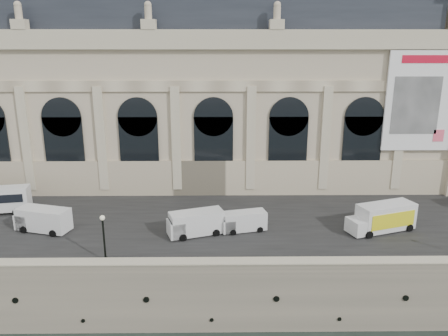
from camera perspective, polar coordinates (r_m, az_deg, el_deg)
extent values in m
plane|color=black|center=(44.16, 3.95, -20.61)|extent=(260.00, 260.00, 0.00)
cube|color=gray|center=(74.19, 1.90, -2.38)|extent=(160.00, 70.00, 6.00)
cube|color=#2D2D2D|center=(53.45, 2.90, -6.35)|extent=(160.00, 24.00, 0.06)
cube|color=gray|center=(41.14, 4.06, -12.75)|extent=(160.00, 1.20, 1.10)
cube|color=beige|center=(40.86, 4.07, -12.01)|extent=(160.00, 1.40, 0.12)
cube|color=#BEAC92|center=(67.08, -3.02, 7.94)|extent=(68.00, 18.00, 22.00)
cube|color=beige|center=(59.98, -3.25, -1.35)|extent=(68.60, 0.40, 5.00)
cube|color=beige|center=(57.15, -3.55, 16.42)|extent=(69.00, 0.80, 2.40)
cube|color=beige|center=(57.53, -3.44, 10.63)|extent=(68.00, 0.30, 1.40)
cube|color=#272B34|center=(66.61, -3.20, 19.96)|extent=(64.00, 15.00, 6.00)
cube|color=beige|center=(63.85, -24.46, 3.40)|extent=(1.20, 0.50, 14.00)
cube|color=black|center=(62.38, -20.07, 2.18)|extent=(5.20, 0.25, 9.00)
cylinder|color=black|center=(61.55, -20.47, 6.25)|extent=(5.20, 0.25, 5.20)
cube|color=beige|center=(60.51, -15.75, 3.61)|extent=(1.20, 0.50, 14.00)
cube|color=black|center=(59.80, -10.99, 2.31)|extent=(5.20, 0.25, 9.00)
cylinder|color=black|center=(58.93, -11.22, 6.56)|extent=(5.20, 0.25, 5.20)
cube|color=beige|center=(58.71, -6.27, 3.75)|extent=(1.20, 0.50, 14.00)
cube|color=black|center=(58.83, -1.36, 2.37)|extent=(5.20, 0.25, 9.00)
cylinder|color=black|center=(57.95, -1.39, 6.70)|extent=(5.20, 0.25, 5.20)
cube|color=beige|center=(58.58, 3.54, 3.79)|extent=(1.20, 0.50, 14.00)
cube|color=black|center=(59.55, 8.32, 2.37)|extent=(5.20, 0.25, 9.00)
cylinder|color=black|center=(58.67, 8.49, 6.65)|extent=(5.20, 0.25, 5.20)
cube|color=beige|center=(60.13, 13.10, 3.72)|extent=(1.20, 0.50, 14.00)
cube|color=black|center=(61.89, 17.51, 2.31)|extent=(5.20, 0.25, 9.00)
cylinder|color=black|center=(61.05, 17.86, 6.42)|extent=(5.20, 0.25, 5.20)
cube|color=beige|center=(63.25, 21.96, 3.57)|extent=(1.20, 0.50, 14.00)
cube|color=white|center=(63.10, 24.19, 7.92)|extent=(9.00, 0.35, 13.00)
cube|color=red|center=(62.53, 24.83, 12.78)|extent=(6.00, 0.06, 1.00)
cube|color=gray|center=(62.77, 23.79, 7.47)|extent=(6.20, 0.06, 7.50)
cube|color=#F15570|center=(64.89, 26.22, 3.82)|extent=(1.40, 0.06, 1.60)
cylinder|color=black|center=(59.33, -25.48, -5.20)|extent=(0.96, 0.43, 0.93)
cylinder|color=black|center=(61.44, -24.95, -4.44)|extent=(0.96, 0.43, 0.93)
cube|color=silver|center=(52.92, -22.48, -6.18)|extent=(6.23, 3.77, 2.48)
cube|color=silver|center=(54.46, -24.40, -6.21)|extent=(2.19, 2.63, 1.73)
cube|color=black|center=(54.63, -24.96, -5.54)|extent=(0.59, 1.89, 0.86)
cylinder|color=black|center=(53.62, -24.69, -7.36)|extent=(0.86, 0.48, 0.82)
cylinder|color=black|center=(55.22, -23.21, -6.52)|extent=(0.86, 0.48, 0.82)
cylinder|color=black|center=(51.40, -21.44, -7.98)|extent=(0.86, 0.48, 0.82)
cylinder|color=black|center=(53.07, -20.01, -7.07)|extent=(0.86, 0.48, 0.82)
cube|color=silver|center=(48.16, -3.59, -7.11)|extent=(6.24, 4.03, 2.48)
cube|color=silver|center=(47.78, -6.29, -7.86)|extent=(2.28, 2.67, 1.72)
cube|color=black|center=(47.43, -7.03, -7.29)|extent=(0.69, 1.85, 0.86)
cylinder|color=black|center=(47.15, -5.39, -9.06)|extent=(0.86, 0.52, 0.82)
cylinder|color=black|center=(49.15, -6.05, -8.00)|extent=(0.86, 0.52, 0.82)
cylinder|color=black|center=(48.09, -1.04, -8.47)|extent=(0.86, 0.52, 0.82)
cylinder|color=black|center=(50.06, -1.87, -7.46)|extent=(0.86, 0.52, 0.82)
cube|color=silver|center=(49.20, 2.67, -6.89)|extent=(5.14, 2.97, 2.06)
cube|color=silver|center=(48.83, 0.47, -7.45)|extent=(1.76, 2.15, 1.43)
cube|color=black|center=(48.52, -0.10, -6.98)|extent=(0.44, 1.58, 0.72)
cylinder|color=black|center=(48.32, 1.21, -8.44)|extent=(0.71, 0.38, 0.68)
cylinder|color=black|center=(49.98, 0.63, -7.58)|extent=(0.71, 0.38, 0.68)
cylinder|color=black|center=(49.17, 4.72, -8.04)|extent=(0.71, 0.38, 0.68)
cylinder|color=black|center=(50.80, 4.03, -7.22)|extent=(0.71, 0.38, 0.68)
cube|color=silver|center=(52.31, 20.36, -5.94)|extent=(6.97, 4.51, 2.93)
cube|color=yellow|center=(51.43, 21.27, -6.41)|extent=(5.34, 1.92, 1.74)
cube|color=red|center=(51.43, 21.27, -6.41)|extent=(3.08, 1.11, 0.65)
cube|color=silver|center=(50.35, 17.04, -7.28)|extent=(2.43, 2.83, 1.63)
cylinder|color=black|center=(50.07, 18.44, -8.29)|extent=(0.92, 0.57, 0.87)
cylinder|color=black|center=(51.85, 16.74, -7.28)|extent=(0.92, 0.57, 0.87)
cylinder|color=black|center=(53.44, 23.06, -7.21)|extent=(0.92, 0.57, 0.87)
cylinder|color=black|center=(55.12, 21.32, -6.32)|extent=(0.92, 0.57, 0.87)
cylinder|color=black|center=(44.42, -15.19, -11.50)|extent=(0.49, 0.49, 0.45)
cylinder|color=black|center=(43.55, -15.38, -9.15)|extent=(0.18, 0.18, 4.47)
sphere|color=beige|center=(42.64, -15.61, -6.29)|extent=(0.49, 0.49, 0.49)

